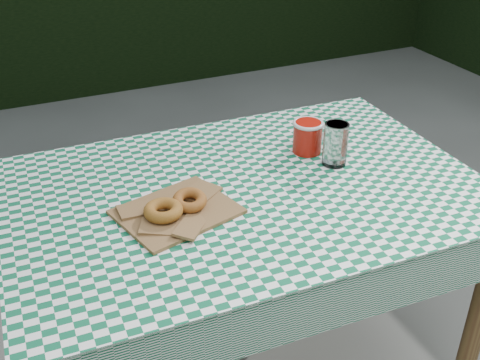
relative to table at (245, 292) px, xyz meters
name	(u,v)px	position (x,y,z in m)	size (l,w,h in m)	color
table	(245,292)	(0.00, 0.00, 0.00)	(1.30, 0.86, 0.75)	#52331C
tablecloth	(245,188)	(0.00, 0.00, 0.38)	(1.32, 0.88, 0.01)	#0D5837
paper_bag	(177,211)	(-0.22, -0.05, 0.39)	(0.29, 0.23, 0.02)	brown
bagel_front	(163,210)	(-0.26, -0.07, 0.41)	(0.10, 0.10, 0.03)	#9A5E1F
bagel_back	(190,200)	(-0.18, -0.05, 0.41)	(0.09, 0.09, 0.03)	#8C5C1D
coffee_mug	(307,137)	(0.26, 0.12, 0.43)	(0.18, 0.18, 0.10)	#9E130A
drinking_glass	(335,144)	(0.30, 0.02, 0.45)	(0.07, 0.07, 0.13)	silver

